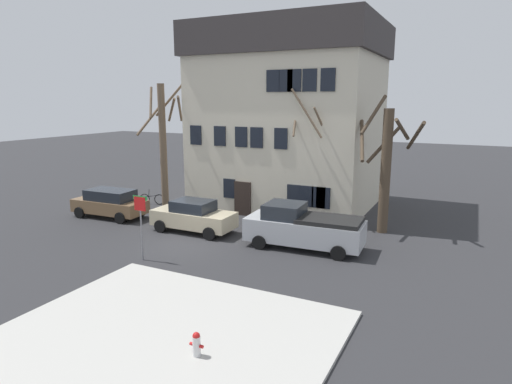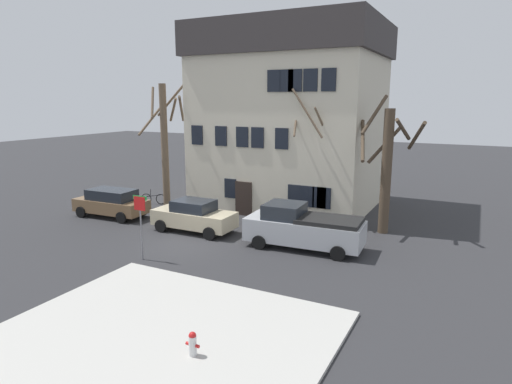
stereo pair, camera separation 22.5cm
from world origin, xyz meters
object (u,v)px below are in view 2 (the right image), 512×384
Objects in this scene: tree_bare_near at (165,139)px; tree_bare_far at (386,164)px; pickup_truck_silver at (303,227)px; bicycle_leaning at (154,199)px; fire_hydrant at (193,343)px; building_main at (290,116)px; tree_bare_mid at (313,159)px; car_brown_wagon at (111,202)px; street_sign_pole at (140,215)px; car_beige_sedan at (194,216)px.

tree_bare_far is (14.29, 0.17, -0.75)m from tree_bare_near.
pickup_truck_silver reaches higher than bicycle_leaning.
tree_bare_far is 14.91m from fire_hydrant.
tree_bare_near reaches higher than bicycle_leaning.
building_main reaches higher than tree_bare_mid.
pickup_truck_silver is (12.38, -0.09, 0.13)m from car_brown_wagon.
car_brown_wagon is at bearing -103.42° from tree_bare_near.
street_sign_pole is (-1.53, -13.09, -3.90)m from building_main.
street_sign_pole is 1.72× the size of bicycle_leaning.
tree_bare_far is at bearing 81.27° from fire_hydrant.
tree_bare_mid is at bearing 104.98° from pickup_truck_silver.
fire_hydrant is at bearing -39.54° from street_sign_pole.
tree_bare_near is at bearing -179.33° from tree_bare_far.
bicycle_leaning is at bearing -150.98° from building_main.
car_beige_sedan is at bearing 95.11° from street_sign_pole.
fire_hydrant is 0.41× the size of bicycle_leaning.
car_brown_wagon is 3.81m from bicycle_leaning.
pickup_truck_silver is 12.94m from bicycle_leaning.
tree_bare_mid is 1.34× the size of pickup_truck_silver.
car_beige_sedan is 6.54× the size of fire_hydrant.
car_brown_wagon is 2.74× the size of bicycle_leaning.
street_sign_pole is at bearing -96.66° from building_main.
street_sign_pole is (-5.77, -4.73, 1.01)m from pickup_truck_silver.
pickup_truck_silver is (6.17, 0.16, 0.15)m from car_beige_sedan.
car_brown_wagon is (-8.14, -8.27, -5.03)m from building_main.
bicycle_leaning is (-15.23, -0.48, -3.30)m from tree_bare_far.
street_sign_pole is (-8.66, -9.07, -1.64)m from tree_bare_far.
tree_bare_far is at bearing 46.35° from street_sign_pole.
tree_bare_mid reaches higher than car_beige_sedan.
tree_bare_far is at bearing -29.39° from building_main.
tree_bare_far is at bearing 0.67° from tree_bare_near.
tree_bare_mid is 10.95× the size of fire_hydrant.
tree_bare_mid is at bearing 43.94° from car_beige_sedan.
tree_bare_mid is 4.13m from tree_bare_far.
tree_bare_far is 10.50m from car_beige_sedan.
pickup_truck_silver is 7.53m from street_sign_pole.
car_beige_sedan reaches higher than car_brown_wagon.
bicycle_leaning is at bearing 133.08° from fire_hydrant.
pickup_truck_silver reaches higher than fire_hydrant.
tree_bare_near is 12.61m from pickup_truck_silver.
tree_bare_near is 19.07m from fire_hydrant.
building_main is at bearing 29.02° from bicycle_leaning.
pickup_truck_silver is at bearing 1.48° from car_beige_sedan.
building_main is 5.31m from tree_bare_mid.
tree_bare_mid is 5.46m from pickup_truck_silver.
tree_bare_near reaches higher than fire_hydrant.
building_main reaches higher than fire_hydrant.
car_brown_wagon is 8.26m from street_sign_pole.
tree_bare_mid is at bearing 97.43° from fire_hydrant.
tree_bare_mid reaches higher than street_sign_pole.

